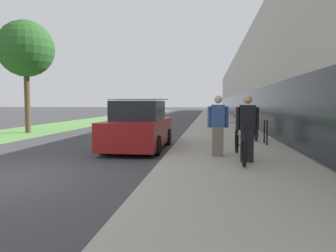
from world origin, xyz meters
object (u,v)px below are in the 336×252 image
at_px(person_rider, 247,128).
at_px(street_tree_near, 26,49).
at_px(bike_rack_hoop, 266,129).
at_px(person_bystander, 218,126).
at_px(parked_sedan_curbside, 139,127).
at_px(cruiser_bike_nearest, 254,129).
at_px(cruiser_bike_middle, 255,126).
at_px(tandem_bicycle, 240,144).

distance_m(person_rider, street_tree_near, 13.13).
bearing_deg(bike_rack_hoop, person_bystander, -121.19).
xyz_separation_m(bike_rack_hoop, parked_sedan_curbside, (-4.28, -0.84, 0.08)).
relative_size(bike_rack_hoop, cruiser_bike_nearest, 0.47).
xyz_separation_m(cruiser_bike_middle, parked_sedan_curbside, (-4.40, -4.49, 0.21)).
bearing_deg(parked_sedan_curbside, bike_rack_hoop, 11.17).
bearing_deg(tandem_bicycle, cruiser_bike_nearest, 78.34).
xyz_separation_m(tandem_bicycle, person_rider, (0.13, -0.36, 0.42)).
height_order(person_rider, person_bystander, person_bystander).
relative_size(cruiser_bike_middle, street_tree_near, 0.31).
distance_m(person_bystander, cruiser_bike_middle, 6.72).
relative_size(tandem_bicycle, cruiser_bike_nearest, 1.54).
height_order(person_bystander, street_tree_near, street_tree_near).
relative_size(person_bystander, parked_sedan_curbside, 0.39).
bearing_deg(street_tree_near, parked_sedan_curbside, -35.66).
height_order(cruiser_bike_nearest, cruiser_bike_middle, cruiser_bike_nearest).
bearing_deg(parked_sedan_curbside, person_bystander, -37.26).
distance_m(person_rider, bike_rack_hoop, 3.73).
relative_size(bike_rack_hoop, cruiser_bike_middle, 0.48).
distance_m(bike_rack_hoop, cruiser_bike_middle, 3.65).
distance_m(person_rider, parked_sedan_curbside, 4.26).
bearing_deg(person_bystander, tandem_bicycle, -36.73).
bearing_deg(person_bystander, cruiser_bike_middle, 74.23).
bearing_deg(cruiser_bike_middle, street_tree_near, 177.74).
height_order(tandem_bicycle, person_bystander, person_bystander).
distance_m(person_rider, cruiser_bike_middle, 7.32).
xyz_separation_m(tandem_bicycle, street_tree_near, (-10.00, 7.31, 3.73)).
bearing_deg(person_rider, person_bystander, 131.63).
xyz_separation_m(bike_rack_hoop, cruiser_bike_middle, (0.12, 3.64, -0.13)).
height_order(tandem_bicycle, parked_sedan_curbside, parked_sedan_curbside).
bearing_deg(person_rider, street_tree_near, 142.92).
height_order(bike_rack_hoop, cruiser_bike_middle, cruiser_bike_middle).
bearing_deg(person_rider, cruiser_bike_nearest, 80.65).
bearing_deg(cruiser_bike_middle, person_bystander, -105.77).
distance_m(cruiser_bike_middle, parked_sedan_curbside, 6.29).
relative_size(person_rider, person_bystander, 1.00).
relative_size(tandem_bicycle, bike_rack_hoop, 3.26).
bearing_deg(street_tree_near, bike_rack_hoop, -20.12).
distance_m(bike_rack_hoop, street_tree_near, 12.42).
height_order(person_rider, bike_rack_hoop, person_rider).
bearing_deg(person_rider, parked_sedan_curbside, 140.08).
bearing_deg(cruiser_bike_nearest, cruiser_bike_middle, 81.74).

